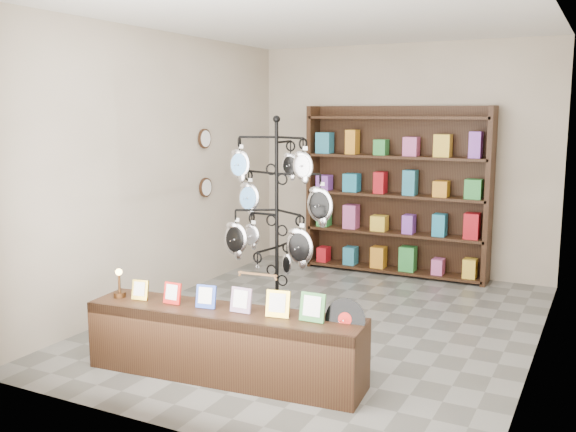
% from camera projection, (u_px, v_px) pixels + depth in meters
% --- Properties ---
extents(ground, '(5.00, 5.00, 0.00)m').
position_uv_depth(ground, '(325.00, 323.00, 6.52)').
color(ground, slate).
rests_on(ground, ground).
extents(room_envelope, '(5.00, 5.00, 5.00)m').
position_uv_depth(room_envelope, '(327.00, 140.00, 6.23)').
color(room_envelope, '#C2B29C').
rests_on(room_envelope, ground).
extents(display_tree, '(1.07, 0.88, 2.09)m').
position_uv_depth(display_tree, '(277.00, 210.00, 6.03)').
color(display_tree, black).
rests_on(display_tree, ground).
extents(front_shelf, '(2.33, 0.68, 0.81)m').
position_uv_depth(front_shelf, '(224.00, 343.00, 5.15)').
color(front_shelf, black).
rests_on(front_shelf, ground).
extents(back_shelving, '(2.42, 0.36, 2.20)m').
position_uv_depth(back_shelving, '(396.00, 196.00, 8.38)').
color(back_shelving, black).
rests_on(back_shelving, ground).
extents(wall_clocks, '(0.03, 0.24, 0.84)m').
position_uv_depth(wall_clocks, '(205.00, 163.00, 7.87)').
color(wall_clocks, black).
rests_on(wall_clocks, ground).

